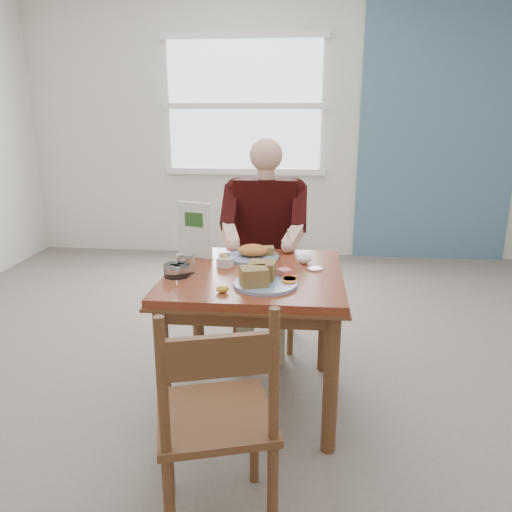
# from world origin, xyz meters

# --- Properties ---
(floor) EXTENTS (6.00, 6.00, 0.00)m
(floor) POSITION_xyz_m (0.00, 0.00, 0.00)
(floor) COLOR #655B52
(floor) RESTS_ON ground
(wall_back) EXTENTS (5.50, 0.00, 5.50)m
(wall_back) POSITION_xyz_m (0.00, 3.00, 1.40)
(wall_back) COLOR silver
(wall_back) RESTS_ON ground
(accent_panel) EXTENTS (1.60, 0.02, 2.80)m
(accent_panel) POSITION_xyz_m (1.60, 2.98, 1.40)
(accent_panel) COLOR slate
(accent_panel) RESTS_ON ground
(lemon_wedge) EXTENTS (0.07, 0.06, 0.03)m
(lemon_wedge) POSITION_xyz_m (-0.11, -0.32, 0.77)
(lemon_wedge) COLOR gold
(lemon_wedge) RESTS_ON table
(napkin) EXTENTS (0.10, 0.09, 0.05)m
(napkin) POSITION_xyz_m (0.26, 0.17, 0.78)
(napkin) COLOR white
(napkin) RESTS_ON table
(metal_dish) EXTENTS (0.09, 0.09, 0.01)m
(metal_dish) POSITION_xyz_m (0.31, 0.07, 0.76)
(metal_dish) COLOR silver
(metal_dish) RESTS_ON table
(window) EXTENTS (1.72, 0.04, 1.42)m
(window) POSITION_xyz_m (-0.40, 2.97, 1.60)
(window) COLOR white
(window) RESTS_ON wall_back
(table) EXTENTS (0.92, 0.92, 0.75)m
(table) POSITION_xyz_m (0.00, 0.00, 0.64)
(table) COLOR maroon
(table) RESTS_ON ground
(chair_far) EXTENTS (0.42, 0.42, 0.95)m
(chair_far) POSITION_xyz_m (0.00, 0.80, 0.48)
(chair_far) COLOR brown
(chair_far) RESTS_ON ground
(chair_near) EXTENTS (0.52, 0.52, 0.95)m
(chair_near) POSITION_xyz_m (-0.05, -0.89, 0.48)
(chair_near) COLOR brown
(chair_near) RESTS_ON ground
(diner) EXTENTS (0.53, 0.56, 1.39)m
(diner) POSITION_xyz_m (0.00, 0.71, 0.81)
(diner) COLOR gray
(diner) RESTS_ON chair_far
(near_plate) EXTENTS (0.35, 0.35, 0.10)m
(near_plate) POSITION_xyz_m (0.06, -0.20, 0.79)
(near_plate) COLOR white
(near_plate) RESTS_ON table
(far_plate) EXTENTS (0.34, 0.34, 0.08)m
(far_plate) POSITION_xyz_m (-0.03, 0.25, 0.78)
(far_plate) COLOR white
(far_plate) RESTS_ON table
(caddy) EXTENTS (0.12, 0.12, 0.07)m
(caddy) POSITION_xyz_m (-0.16, 0.08, 0.77)
(caddy) COLOR white
(caddy) RESTS_ON table
(shakers) EXTENTS (0.11, 0.07, 0.09)m
(shakers) POSITION_xyz_m (-0.35, -0.04, 0.80)
(shakers) COLOR white
(shakers) RESTS_ON table
(creamer) EXTENTS (0.17, 0.17, 0.06)m
(creamer) POSITION_xyz_m (-0.38, -0.10, 0.78)
(creamer) COLOR white
(creamer) RESTS_ON table
(menu) EXTENTS (0.21, 0.08, 0.31)m
(menu) POSITION_xyz_m (-0.36, 0.24, 0.91)
(menu) COLOR white
(menu) RESTS_ON table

